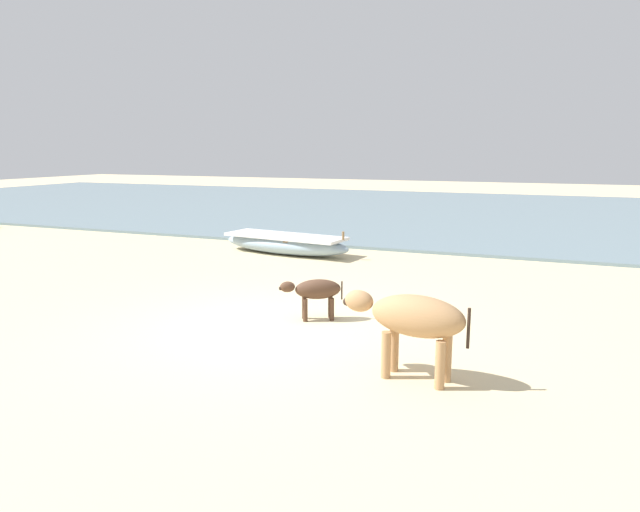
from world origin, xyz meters
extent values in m
plane|color=beige|center=(0.00, 0.00, 0.00)|extent=(80.00, 80.00, 0.00)
cube|color=slate|center=(0.00, 16.91, 0.04)|extent=(60.00, 20.00, 0.08)
ellipsoid|color=#8CA5B7|center=(-2.39, 5.61, 0.24)|extent=(3.67, 1.47, 0.48)
cube|color=white|center=(-2.39, 5.61, 0.45)|extent=(3.24, 1.39, 0.07)
cube|color=olive|center=(-2.12, 5.57, 0.37)|extent=(0.24, 0.85, 0.04)
cylinder|color=olive|center=(-0.76, 5.38, 0.58)|extent=(0.06, 0.06, 0.20)
ellipsoid|color=tan|center=(2.44, -1.09, 0.75)|extent=(1.15, 0.58, 0.48)
ellipsoid|color=tan|center=(1.72, -0.99, 0.83)|extent=(0.39, 0.27, 0.26)
sphere|color=#2D2119|center=(1.56, -0.97, 0.80)|extent=(0.11, 0.11, 0.10)
cylinder|color=tan|center=(2.11, -1.16, 0.28)|extent=(0.11, 0.11, 0.55)
cylinder|color=tan|center=(2.14, -0.92, 0.28)|extent=(0.11, 0.11, 0.55)
cylinder|color=tan|center=(2.74, -1.25, 0.28)|extent=(0.11, 0.11, 0.55)
cylinder|color=tan|center=(2.77, -1.01, 0.28)|extent=(0.11, 0.11, 0.55)
cylinder|color=#2D2119|center=(3.02, -1.16, 0.70)|extent=(0.04, 0.04, 0.45)
ellipsoid|color=#4C3323|center=(0.51, 0.67, 0.48)|extent=(0.75, 0.60, 0.31)
ellipsoid|color=#4C3323|center=(0.11, 0.44, 0.54)|extent=(0.27, 0.24, 0.17)
sphere|color=#2D2119|center=(0.02, 0.39, 0.52)|extent=(0.09, 0.09, 0.06)
cylinder|color=#4C3323|center=(0.37, 0.50, 0.18)|extent=(0.07, 0.07, 0.35)
cylinder|color=#4C3323|center=(0.30, 0.63, 0.18)|extent=(0.07, 0.07, 0.35)
cylinder|color=#4C3323|center=(0.73, 0.70, 0.18)|extent=(0.07, 0.07, 0.35)
cylinder|color=#4C3323|center=(0.66, 0.84, 0.18)|extent=(0.07, 0.07, 0.35)
cylinder|color=#2D2119|center=(0.84, 0.85, 0.45)|extent=(0.02, 0.02, 0.29)
camera|label=1|loc=(3.75, -7.25, 2.61)|focal=32.19mm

